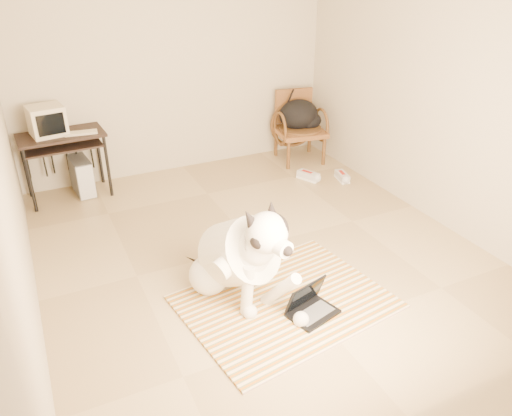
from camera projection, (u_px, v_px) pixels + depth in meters
floor at (254, 246)px, 4.93m from camera, size 4.50×4.50×0.00m
wall_back at (175, 65)px, 6.11m from camera, size 4.50×0.00×4.50m
wall_front at (446, 233)px, 2.51m from camera, size 4.50×0.00×4.50m
wall_left at (0, 150)px, 3.54m from camera, size 0.00×4.50×4.50m
wall_right at (431, 88)px, 5.07m from camera, size 0.00×4.50×4.50m
rug at (285, 302)px, 4.15m from camera, size 1.79×1.46×0.02m
dog at (239, 256)px, 4.05m from camera, size 0.72×1.32×1.01m
laptop at (310, 306)px, 3.98m from camera, size 0.44×0.37×0.27m
computer_desk at (62, 143)px, 5.62m from camera, size 0.95×0.56×0.77m
crt_monitor at (47, 121)px, 5.48m from camera, size 0.41×0.40×0.32m
desk_keyboard at (81, 133)px, 5.58m from camera, size 0.36×0.17×0.02m
pc_tower at (82, 176)px, 5.92m from camera, size 0.23×0.48×0.43m
rattan_chair at (299, 126)px, 6.77m from camera, size 0.70×0.68×0.93m
backpack at (300, 116)px, 6.71m from camera, size 0.57×0.45×0.40m
sneaker_left at (308, 176)px, 6.34m from camera, size 0.23×0.32×0.10m
sneaker_right at (342, 177)px, 6.32m from camera, size 0.17×0.29×0.10m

